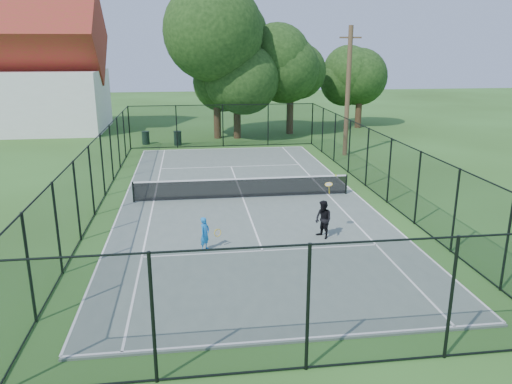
{
  "coord_description": "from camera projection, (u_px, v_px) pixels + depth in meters",
  "views": [
    {
      "loc": [
        -2.36,
        -22.27,
        6.86
      ],
      "look_at": [
        0.23,
        -3.0,
        1.2
      ],
      "focal_mm": 35.0,
      "sensor_mm": 36.0,
      "label": 1
    }
  ],
  "objects": [
    {
      "name": "ground",
      "position": [
        243.0,
        199.0,
        23.41
      ],
      "size": [
        120.0,
        120.0,
        0.0
      ],
      "primitive_type": "plane",
      "color": "#2B4C1A"
    },
    {
      "name": "utility_pole",
      "position": [
        348.0,
        91.0,
        31.81
      ],
      "size": [
        1.4,
        0.3,
        8.17
      ],
      "color": "#4C3823",
      "rests_on": "ground"
    },
    {
      "name": "tree_far_right",
      "position": [
        360.0,
        80.0,
        43.06
      ],
      "size": [
        5.06,
        5.06,
        6.69
      ],
      "color": "#332114",
      "rests_on": "ground"
    },
    {
      "name": "tree_near_left",
      "position": [
        216.0,
        55.0,
        37.32
      ],
      "size": [
        7.85,
        7.85,
        10.24
      ],
      "color": "#332114",
      "rests_on": "ground"
    },
    {
      "name": "trash_bin_right",
      "position": [
        178.0,
        138.0,
        36.13
      ],
      "size": [
        0.58,
        0.58,
        1.03
      ],
      "color": "black",
      "rests_on": "ground"
    },
    {
      "name": "trash_bin_left",
      "position": [
        146.0,
        138.0,
        36.46
      ],
      "size": [
        0.58,
        0.58,
        0.95
      ],
      "color": "black",
      "rests_on": "ground"
    },
    {
      "name": "fence",
      "position": [
        243.0,
        168.0,
        23.0
      ],
      "size": [
        13.1,
        26.1,
        3.0
      ],
      "color": "black",
      "rests_on": "ground"
    },
    {
      "name": "tennis_net",
      "position": [
        243.0,
        187.0,
        23.25
      ],
      "size": [
        10.08,
        0.08,
        0.95
      ],
      "color": "black",
      "rests_on": "tennis_court"
    },
    {
      "name": "player_black",
      "position": [
        323.0,
        219.0,
        18.3
      ],
      "size": [
        0.97,
        0.93,
        2.28
      ],
      "color": "black",
      "rests_on": "tennis_court"
    },
    {
      "name": "tree_near_mid",
      "position": [
        237.0,
        74.0,
        37.7
      ],
      "size": [
        6.13,
        6.13,
        8.02
      ],
      "color": "#332114",
      "rests_on": "ground"
    },
    {
      "name": "building",
      "position": [
        7.0,
        72.0,
        40.8
      ],
      "size": [
        15.3,
        8.15,
        11.87
      ],
      "color": "silver",
      "rests_on": "ground"
    },
    {
      "name": "tennis_court",
      "position": [
        243.0,
        198.0,
        23.41
      ],
      "size": [
        11.0,
        24.0,
        0.06
      ],
      "primitive_type": "cube",
      "color": "#57675D",
      "rests_on": "ground"
    },
    {
      "name": "player_blue",
      "position": [
        205.0,
        234.0,
        17.24
      ],
      "size": [
        0.83,
        0.52,
        1.19
      ],
      "color": "blue",
      "rests_on": "tennis_court"
    },
    {
      "name": "tree_near_right",
      "position": [
        291.0,
        70.0,
        39.69
      ],
      "size": [
        5.84,
        5.84,
        8.06
      ],
      "color": "#332114",
      "rests_on": "ground"
    }
  ]
}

